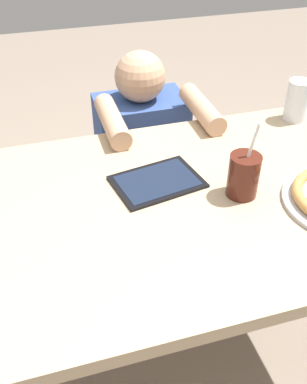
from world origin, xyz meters
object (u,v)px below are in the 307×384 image
at_px(tablet, 157,182).
at_px(water_cup_clear, 297,100).
at_px(drink_cup_colored, 244,175).
at_px(diner_seated, 142,166).

bearing_deg(tablet, water_cup_clear, 21.78).
distance_m(drink_cup_colored, diner_seated, 0.77).
distance_m(water_cup_clear, tablet, 0.61).
xyz_separation_m(drink_cup_colored, diner_seated, (-0.10, 0.66, -0.38)).
relative_size(water_cup_clear, tablet, 0.52).
relative_size(drink_cup_colored, diner_seated, 0.23).
height_order(drink_cup_colored, water_cup_clear, drink_cup_colored).
bearing_deg(diner_seated, drink_cup_colored, -81.14).
xyz_separation_m(drink_cup_colored, water_cup_clear, (0.36, 0.34, 0.01)).
relative_size(drink_cup_colored, water_cup_clear, 1.52).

